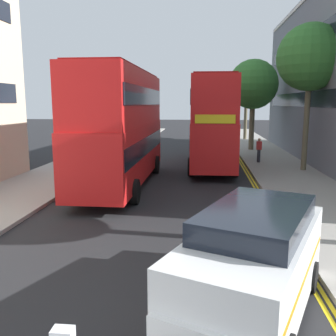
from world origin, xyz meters
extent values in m
cube|color=#9E9991|center=(6.50, 16.00, 0.07)|extent=(4.00, 80.00, 0.14)
cube|color=#9E9991|center=(-6.50, 16.00, 0.07)|extent=(4.00, 80.00, 0.14)
cube|color=yellow|center=(4.40, 14.00, 0.00)|extent=(0.10, 56.00, 0.01)
cube|color=yellow|center=(4.24, 14.00, 0.00)|extent=(0.10, 56.00, 0.01)
cube|color=red|center=(-2.27, 15.91, 1.74)|extent=(2.52, 10.80, 2.60)
cube|color=red|center=(-2.27, 15.91, 4.29)|extent=(2.47, 10.59, 2.50)
cube|color=black|center=(-2.27, 15.91, 2.04)|extent=(2.55, 10.37, 0.84)
cube|color=black|center=(-2.27, 15.91, 4.39)|extent=(2.54, 10.16, 0.80)
cube|color=yellow|center=(-2.28, 21.29, 3.29)|extent=(2.00, 0.06, 0.44)
cube|color=maroon|center=(-2.27, 15.91, 5.59)|extent=(2.27, 9.72, 0.10)
cylinder|color=black|center=(-3.53, 19.26, 0.52)|extent=(0.30, 1.04, 1.04)
cylinder|color=black|center=(-1.03, 19.26, 0.52)|extent=(0.30, 1.04, 1.04)
cylinder|color=black|center=(-3.51, 12.56, 0.52)|extent=(0.30, 1.04, 1.04)
cylinder|color=black|center=(-1.01, 12.57, 0.52)|extent=(0.30, 1.04, 1.04)
cube|color=red|center=(2.23, 22.09, 1.74)|extent=(2.60, 10.82, 2.60)
cube|color=red|center=(2.23, 22.09, 4.29)|extent=(2.55, 10.61, 2.50)
cube|color=black|center=(2.23, 22.09, 2.04)|extent=(2.63, 10.39, 0.84)
cube|color=black|center=(2.23, 22.09, 4.39)|extent=(2.62, 10.18, 0.80)
cube|color=yellow|center=(2.28, 16.71, 3.29)|extent=(2.00, 0.08, 0.44)
cube|color=maroon|center=(2.23, 22.09, 5.59)|extent=(2.34, 9.74, 0.10)
cylinder|color=black|center=(3.51, 18.76, 0.52)|extent=(0.31, 1.04, 1.04)
cylinder|color=black|center=(1.01, 18.73, 0.52)|extent=(0.31, 1.04, 1.04)
cylinder|color=black|center=(3.44, 25.45, 0.52)|extent=(0.31, 1.04, 1.04)
cylinder|color=black|center=(0.94, 25.43, 0.52)|extent=(0.31, 1.04, 1.04)
cube|color=white|center=(2.76, 4.95, 0.94)|extent=(3.56, 5.07, 1.50)
cube|color=black|center=(2.82, 5.09, 1.74)|extent=(2.75, 3.48, 0.76)
cube|color=white|center=(2.04, 3.21, 0.68)|extent=(2.12, 1.78, 0.67)
cube|color=orange|center=(2.76, 4.95, 0.99)|extent=(3.44, 4.73, 0.10)
cylinder|color=black|center=(1.37, 3.95, 0.34)|extent=(0.46, 0.71, 0.68)
cylinder|color=black|center=(4.16, 5.95, 0.34)|extent=(0.46, 0.71, 0.68)
cylinder|color=black|center=(2.49, 6.64, 0.34)|extent=(0.46, 0.71, 0.68)
cylinder|color=#2D2D38|center=(5.42, 23.25, 0.56)|extent=(0.22, 0.22, 0.85)
cube|color=red|center=(5.42, 23.25, 1.27)|extent=(0.34, 0.22, 0.56)
sphere|color=tan|center=(5.42, 23.25, 1.66)|extent=(0.20, 0.20, 0.20)
cylinder|color=#6B6047|center=(5.74, 30.31, 2.26)|extent=(0.44, 0.44, 4.24)
cylinder|color=#6B6047|center=(6.23, 30.39, 4.73)|extent=(0.29, 1.04, 0.77)
cylinder|color=#6B6047|center=(5.63, 30.92, 4.82)|extent=(1.29, 0.34, 0.95)
cylinder|color=#6B6047|center=(5.15, 30.36, 4.80)|extent=(0.23, 1.25, 0.92)
cylinder|color=#6B6047|center=(5.58, 29.71, 4.82)|extent=(1.27, 0.46, 0.95)
sphere|color=#33702D|center=(5.74, 30.31, 5.62)|extent=(4.13, 4.13, 4.13)
cylinder|color=#6B6047|center=(7.68, 20.58, 2.82)|extent=(0.32, 0.32, 5.36)
cylinder|color=#6B6047|center=(8.19, 20.46, 5.87)|extent=(0.38, 1.11, 0.83)
cylinder|color=#6B6047|center=(7.82, 21.05, 5.84)|extent=(1.01, 0.41, 0.76)
cylinder|color=#6B6047|center=(7.22, 21.17, 6.02)|extent=(1.27, 1.05, 1.12)
cylinder|color=#6B6047|center=(7.19, 20.10, 5.98)|extent=(1.08, 1.09, 1.04)
cylinder|color=#6B6047|center=(8.05, 20.04, 5.96)|extent=(1.20, 0.88, 1.01)
sphere|color=#33702D|center=(7.68, 20.58, 6.64)|extent=(3.80, 3.80, 3.80)
cylinder|color=#6B6047|center=(6.19, 39.62, 2.58)|extent=(0.36, 0.36, 4.88)
cylinder|color=#6B6047|center=(6.67, 39.52, 5.37)|extent=(0.33, 1.03, 0.77)
cylinder|color=#6B6047|center=(6.05, 40.15, 5.41)|extent=(1.14, 0.41, 0.85)
cylinder|color=#6B6047|center=(5.78, 39.00, 5.55)|extent=(1.36, 0.94, 1.13)
sphere|color=#33702D|center=(6.19, 39.62, 6.03)|extent=(3.35, 3.35, 3.35)
cube|color=black|center=(8.48, 24.12, 8.19)|extent=(0.04, 24.64, 1.00)
cube|color=black|center=(8.48, 24.12, 4.32)|extent=(0.04, 24.64, 1.00)
camera|label=1|loc=(1.79, -1.85, 4.08)|focal=39.49mm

